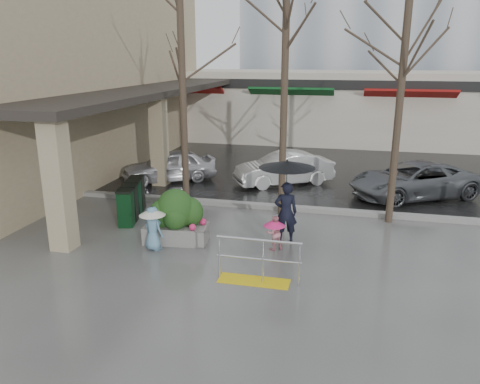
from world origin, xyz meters
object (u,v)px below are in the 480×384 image
at_px(child_blue, 153,224).
at_px(news_boxes, 132,200).
at_px(tree_midwest, 286,42).
at_px(car_b, 284,168).
at_px(tree_mideast, 404,56).
at_px(child_pink, 274,230).
at_px(car_a, 169,166).
at_px(woman, 286,189).
at_px(planter, 176,217).
at_px(handrail, 257,266).
at_px(tree_west, 181,48).
at_px(car_c, 413,180).

height_order(child_blue, news_boxes, child_blue).
bearing_deg(tree_midwest, car_b, 97.06).
distance_m(tree_midwest, child_blue, 6.45).
height_order(tree_mideast, news_boxes, tree_mideast).
bearing_deg(tree_mideast, news_boxes, -169.57).
distance_m(child_pink, car_a, 7.88).
relative_size(woman, news_boxes, 1.11).
bearing_deg(news_boxes, tree_midwest, 4.71).
relative_size(car_a, car_b, 0.97).
bearing_deg(car_b, car_a, -113.74).
relative_size(tree_midwest, planter, 3.97).
xyz_separation_m(handrail, tree_west, (-3.36, 4.80, 4.71)).
relative_size(tree_midwest, car_b, 1.83).
distance_m(child_blue, car_c, 9.62).
distance_m(handrail, tree_west, 7.52).
height_order(woman, car_b, woman).
distance_m(woman, planter, 3.04).
height_order(handrail, woman, woman).
height_order(child_pink, car_a, car_a).
distance_m(tree_mideast, car_a, 9.77).
bearing_deg(car_c, woman, -64.88).
bearing_deg(news_boxes, car_b, 38.18).
xyz_separation_m(child_pink, car_a, (-5.23, 5.90, 0.09)).
height_order(child_pink, news_boxes, news_boxes).
relative_size(news_boxes, car_c, 0.45).
relative_size(handrail, car_b, 0.50).
xyz_separation_m(child_blue, news_boxes, (-1.66, 2.19, -0.14)).
xyz_separation_m(tree_midwest, car_a, (-4.98, 3.00, -4.60)).
bearing_deg(car_a, child_pink, 9.52).
height_order(tree_mideast, car_b, tree_mideast).
xyz_separation_m(planter, car_a, (-2.56, 5.96, -0.07)).
bearing_deg(child_blue, news_boxes, -29.85).
height_order(woman, planter, woman).
relative_size(news_boxes, car_b, 0.54).
relative_size(tree_midwest, news_boxes, 3.41).
bearing_deg(handrail, car_b, 94.12).
bearing_deg(tree_midwest, tree_mideast, -0.00).
bearing_deg(tree_mideast, planter, -152.63).
xyz_separation_m(child_pink, planter, (-2.66, -0.05, 0.16)).
height_order(handrail, car_a, car_a).
bearing_deg(child_pink, news_boxes, -49.34).
distance_m(tree_midwest, car_a, 7.42).
xyz_separation_m(tree_west, car_a, (-1.78, 3.00, -4.45)).
bearing_deg(woman, car_a, -57.79).
relative_size(handrail, woman, 0.83).
relative_size(handrail, child_pink, 2.06).
xyz_separation_m(child_blue, car_a, (-2.18, 6.62, -0.07)).
bearing_deg(child_blue, tree_mideast, -126.23).
bearing_deg(woman, handrail, 69.91).
distance_m(child_pink, news_boxes, 4.93).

